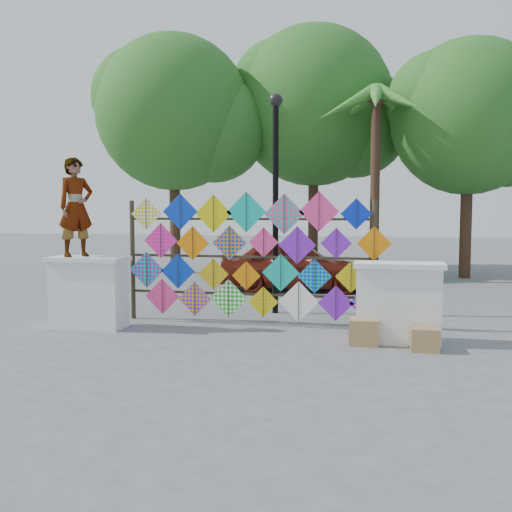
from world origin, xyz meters
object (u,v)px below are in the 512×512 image
Objects in this scene: sedan at (295,265)px; lamppost at (276,182)px; vendor_woman at (76,207)px; kite_rack at (250,258)px.

sedan is 4.01m from lamppost.
vendor_woman is at bearing -145.58° from lamppost.
vendor_woman is 3.93m from lamppost.
vendor_woman is 0.44× the size of sedan.
lamppost is (0.24, 1.27, 1.46)m from kite_rack.
sedan is (0.13, 4.74, -0.56)m from kite_rack.
kite_rack is 1.25× the size of sedan.
lamppost reaches higher than kite_rack.
lamppost is at bearing 79.21° from kite_rack.
lamppost is (3.21, 2.20, 0.53)m from vendor_woman.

